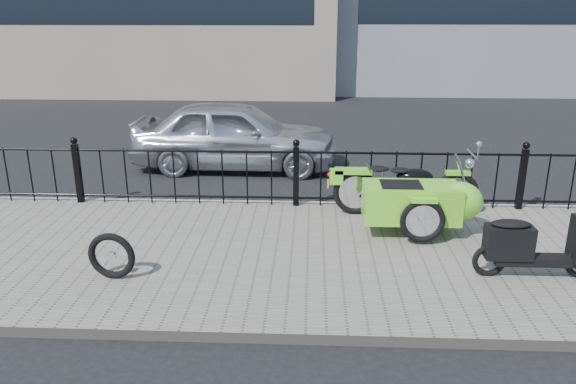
{
  "coord_description": "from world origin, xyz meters",
  "views": [
    {
      "loc": [
        0.25,
        -7.14,
        3.19
      ],
      "look_at": [
        -0.06,
        -0.1,
        0.81
      ],
      "focal_mm": 35.0,
      "sensor_mm": 36.0,
      "label": 1
    }
  ],
  "objects_px": {
    "spare_tire": "(112,256)",
    "sedan_car": "(235,135)",
    "scooter": "(529,246)",
    "motorcycle_sidecar": "(422,199)"
  },
  "relations": [
    {
      "from": "spare_tire",
      "to": "sedan_car",
      "type": "relative_size",
      "value": 0.14
    },
    {
      "from": "scooter",
      "to": "sedan_car",
      "type": "bearing_deg",
      "value": 130.09
    },
    {
      "from": "motorcycle_sidecar",
      "to": "spare_tire",
      "type": "distance_m",
      "value": 4.2
    },
    {
      "from": "scooter",
      "to": "spare_tire",
      "type": "bearing_deg",
      "value": -176.9
    },
    {
      "from": "sedan_car",
      "to": "motorcycle_sidecar",
      "type": "bearing_deg",
      "value": -137.14
    },
    {
      "from": "spare_tire",
      "to": "sedan_car",
      "type": "distance_m",
      "value": 5.18
    },
    {
      "from": "motorcycle_sidecar",
      "to": "sedan_car",
      "type": "distance_m",
      "value": 4.65
    },
    {
      "from": "scooter",
      "to": "spare_tire",
      "type": "height_order",
      "value": "scooter"
    },
    {
      "from": "spare_tire",
      "to": "scooter",
      "type": "bearing_deg",
      "value": 3.1
    },
    {
      "from": "spare_tire",
      "to": "sedan_car",
      "type": "xyz_separation_m",
      "value": [
        0.76,
        5.12,
        0.28
      ]
    }
  ]
}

